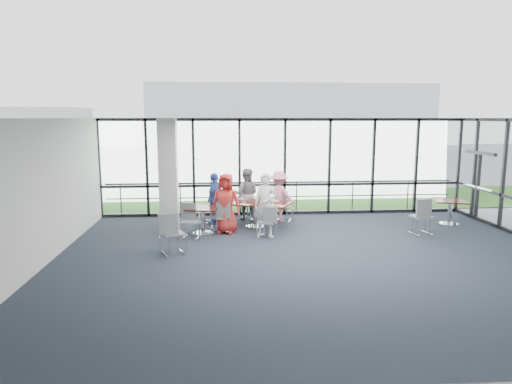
{
  "coord_description": "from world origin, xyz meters",
  "views": [
    {
      "loc": [
        -2.17,
        -9.91,
        3.21
      ],
      "look_at": [
        -1.12,
        2.97,
        1.1
      ],
      "focal_mm": 32.0,
      "sensor_mm": 36.0,
      "label": 1
    }
  ],
  "objects": [
    {
      "name": "menu_a",
      "position": [
        -1.45,
        2.9,
        0.75
      ],
      "size": [
        0.37,
        0.35,
        0.0
      ],
      "primitive_type": "cube",
      "rotation": [
        0.0,
        0.0,
        -0.58
      ],
      "color": "white",
      "rests_on": "main_table"
    },
    {
      "name": "diner_far_right",
      "position": [
        -0.33,
        3.93,
        0.79
      ],
      "size": [
        1.15,
        0.94,
        1.58
      ],
      "primitive_type": "imported",
      "rotation": [
        0.0,
        0.0,
        2.67
      ],
      "color": "pink",
      "rests_on": "ground"
    },
    {
      "name": "plate_nl",
      "position": [
        -1.84,
        3.15,
        0.76
      ],
      "size": [
        0.27,
        0.27,
        0.01
      ],
      "primitive_type": "cylinder",
      "color": "white",
      "rests_on": "main_table"
    },
    {
      "name": "chair_main_end",
      "position": [
        -2.54,
        3.99,
        0.43
      ],
      "size": [
        0.56,
        0.56,
        0.87
      ],
      "primitive_type": null,
      "rotation": [
        0.0,
        0.0,
        -1.98
      ],
      "color": "gray",
      "rests_on": "ground"
    },
    {
      "name": "side_table_right",
      "position": [
        4.79,
        3.13,
        0.64
      ],
      "size": [
        1.17,
        1.17,
        0.75
      ],
      "rotation": [
        0.0,
        0.0,
        -0.32
      ],
      "color": "#381008",
      "rests_on": "ground"
    },
    {
      "name": "tumbler_d",
      "position": [
        -1.92,
        3.42,
        0.83
      ],
      "size": [
        0.08,
        0.08,
        0.15
      ],
      "primitive_type": "cylinder",
      "color": "white",
      "rests_on": "main_table"
    },
    {
      "name": "chair_main_fl",
      "position": [
        -1.23,
        4.42,
        0.48
      ],
      "size": [
        0.66,
        0.66,
        0.97
      ],
      "primitive_type": null,
      "rotation": [
        0.0,
        0.0,
        2.54
      ],
      "color": "gray",
      "rests_on": "ground"
    },
    {
      "name": "wall_left",
      "position": [
        -6.0,
        0.0,
        1.6
      ],
      "size": [
        0.1,
        10.0,
        3.2
      ],
      "primitive_type": "cube",
      "color": "silver",
      "rests_on": "ground"
    },
    {
      "name": "exit_door",
      "position": [
        6.0,
        3.75,
        1.05
      ],
      "size": [
        0.12,
        1.6,
        2.1
      ],
      "primitive_type": "cube",
      "color": "black",
      "rests_on": "ground"
    },
    {
      "name": "chair_main_fr",
      "position": [
        -0.17,
        3.98,
        0.45
      ],
      "size": [
        0.56,
        0.56,
        0.9
      ],
      "primitive_type": null,
      "rotation": [
        0.0,
        0.0,
        2.81
      ],
      "color": "gray",
      "rests_on": "ground"
    },
    {
      "name": "ceiling",
      "position": [
        0.0,
        0.0,
        3.2
      ],
      "size": [
        12.0,
        10.0,
        0.04
      ],
      "primitive_type": "cube",
      "color": "silver",
      "rests_on": "ground"
    },
    {
      "name": "hangar_main",
      "position": [
        4.0,
        32.0,
        3.0
      ],
      "size": [
        24.0,
        10.0,
        6.0
      ],
      "primitive_type": "cube",
      "color": "silver",
      "rests_on": "ground"
    },
    {
      "name": "chair_spare_la",
      "position": [
        -3.28,
        0.71,
        0.5
      ],
      "size": [
        0.63,
        0.63,
        1.0
      ],
      "primitive_type": null,
      "rotation": [
        0.0,
        0.0,
        0.37
      ],
      "color": "gray",
      "rests_on": "ground"
    },
    {
      "name": "chair_main_nl",
      "position": [
        -2.15,
        2.66,
        0.44
      ],
      "size": [
        0.55,
        0.55,
        0.88
      ],
      "primitive_type": null,
      "rotation": [
        0.0,
        0.0,
        -0.36
      ],
      "color": "gray",
      "rests_on": "ground"
    },
    {
      "name": "tumbler_b",
      "position": [
        -0.94,
        2.97,
        0.81
      ],
      "size": [
        0.06,
        0.06,
        0.13
      ],
      "primitive_type": "cylinder",
      "color": "white",
      "rests_on": "main_table"
    },
    {
      "name": "side_table_left",
      "position": [
        -2.65,
        2.59,
        0.63
      ],
      "size": [
        0.99,
        0.99,
        0.75
      ],
      "rotation": [
        0.0,
        0.0,
        -0.17
      ],
      "color": "#381008",
      "rests_on": "ground"
    },
    {
      "name": "floor",
      "position": [
        0.0,
        0.0,
        -0.01
      ],
      "size": [
        12.0,
        10.0,
        0.02
      ],
      "primitive_type": "cube",
      "color": "#202632",
      "rests_on": "ground"
    },
    {
      "name": "curtain_wall_back",
      "position": [
        0.0,
        5.0,
        1.6
      ],
      "size": [
        12.0,
        0.1,
        3.2
      ],
      "primitive_type": "cube",
      "color": "white",
      "rests_on": "ground"
    },
    {
      "name": "apron",
      "position": [
        0.0,
        10.0,
        -0.02
      ],
      "size": [
        80.0,
        70.0,
        0.02
      ],
      "primitive_type": "cube",
      "color": "gray",
      "rests_on": "ground"
    },
    {
      "name": "guard_rail",
      "position": [
        0.0,
        5.6,
        0.5
      ],
      "size": [
        12.0,
        0.06,
        0.06
      ],
      "primitive_type": "cylinder",
      "rotation": [
        0.0,
        1.57,
        0.0
      ],
      "color": "#2D2D33",
      "rests_on": "ground"
    },
    {
      "name": "diner_far_left",
      "position": [
        -1.32,
        4.29,
        0.82
      ],
      "size": [
        0.87,
        0.64,
        1.63
      ],
      "primitive_type": "imported",
      "rotation": [
        0.0,
        0.0,
        2.94
      ],
      "color": "slate",
      "rests_on": "ground"
    },
    {
      "name": "ketchup_bottle",
      "position": [
        -1.04,
        3.29,
        0.84
      ],
      "size": [
        0.06,
        0.06,
        0.18
      ],
      "primitive_type": "cylinder",
      "color": "#A90E25",
      "rests_on": "main_table"
    },
    {
      "name": "condiment_caddy",
      "position": [
        -0.99,
        3.33,
        0.77
      ],
      "size": [
        0.1,
        0.07,
        0.04
      ],
      "primitive_type": "cube",
      "color": "black",
      "rests_on": "main_table"
    },
    {
      "name": "diner_near_left",
      "position": [
        -1.99,
        2.61,
        0.84
      ],
      "size": [
        0.95,
        0.75,
        1.69
      ],
      "primitive_type": "imported",
      "rotation": [
        0.0,
        0.0,
        -0.29
      ],
      "color": "red",
      "rests_on": "ground"
    },
    {
      "name": "structural_column",
      "position": [
        -3.6,
        3.0,
        1.6
      ],
      "size": [
        0.5,
        0.5,
        3.2
      ],
      "primitive_type": "cube",
      "color": "silver",
      "rests_on": "ground"
    },
    {
      "name": "menu_b",
      "position": [
        -0.48,
        2.63,
        0.75
      ],
      "size": [
        0.37,
        0.36,
        0.0
      ],
      "primitive_type": "cube",
      "rotation": [
        0.0,
        0.0,
        -0.69
      ],
      "color": "white",
      "rests_on": "main_table"
    },
    {
      "name": "green_bottle",
      "position": [
        -0.99,
        3.28,
        0.85
      ],
      "size": [
        0.05,
        0.05,
        0.2
      ],
      "primitive_type": "cylinder",
      "color": "#1F7429",
      "rests_on": "main_table"
    },
    {
      "name": "chair_main_nr",
      "position": [
        -0.91,
        2.06,
        0.42
      ],
      "size": [
        0.55,
        0.55,
        0.84
      ],
      "primitive_type": null,
      "rotation": [
        0.0,
        0.0,
        -0.45
      ],
      "color": "gray",
      "rests_on": "ground"
    },
    {
      "name": "wall_front",
      "position": [
        0.0,
        -5.0,
        1.6
      ],
      "size": [
        12.0,
        0.1,
        3.2
      ],
      "primitive_type": "cube",
      "color": "silver",
      "rests_on": "ground"
    },
    {
      "name": "plate_end",
      "position": [
        -1.97,
        3.65,
        0.76
      ],
      "size": [
        0.27,
        0.27,
        0.01
      ],
      "primitive_type": "cylinder",
      "color": "white",
      "rests_on": "main_table"
    },
    {
      "name": "grass_strip",
      "position": [
        0.0,
        8.0,
        0.01
      ],
      "size": [
        80.0,
        5.0,
        0.01
      ],
      "primitive_type": "cube",
      "color": "#205F1A",
      "rests_on": "ground"
    },
    {
      "name": "plate_nr",
      "position": [
        -0.75,
        2.71,
        0.76
      ],
      "size": [
        0.26,
        0.26,
        0.01
      ],
      "primitive_type": "cylinder",
      "color": "white",
      "rests_on": "main_table"
    },
    {
      "name": "main_table",
      "position": [
        -1.12,
        3.27,
        0.64
      ],
      "size": [
        2.36,
        1.91,
        0.75
      ],
      "rotation": [
        0.0,
        0.0,
        -0.44
      ],
      "color": "#381008",
      "rests_on": "ground"
    },
    {
      "name": "chair_spare_r",
      "position": [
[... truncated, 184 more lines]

